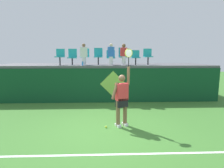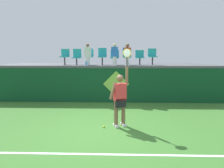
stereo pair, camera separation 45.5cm
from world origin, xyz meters
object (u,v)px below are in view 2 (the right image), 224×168
object	(u,v)px
stadium_chair_2	(89,56)
stadium_chair_7	(152,56)
stadium_chair_3	(102,55)
stadium_chair_4	(115,57)
stadium_chair_0	(65,56)
spectator_2	(88,54)
spectator_1	(115,54)
stadium_chair_5	(127,55)
spectator_0	(127,54)
stadium_chair_6	(140,57)
tennis_player	(120,98)
tennis_ball	(104,127)
water_bottle	(86,63)
stadium_chair_1	(77,56)

from	to	relation	value
stadium_chair_2	stadium_chair_7	size ratio (longest dim) A/B	1.00
stadium_chair_3	stadium_chair_4	xyz separation A→B (m)	(0.65, -0.01, -0.07)
stadium_chair_2	stadium_chair_7	xyz separation A→B (m)	(3.32, 0.00, 0.00)
stadium_chair_0	stadium_chair_2	bearing A→B (deg)	0.05
spectator_2	spectator_1	bearing A→B (deg)	1.26
stadium_chair_7	spectator_1	world-z (taller)	spectator_1
stadium_chair_5	spectator_0	world-z (taller)	spectator_0
stadium_chair_0	stadium_chair_6	xyz separation A→B (m)	(3.95, -0.00, -0.05)
tennis_player	stadium_chair_0	bearing A→B (deg)	125.53
stadium_chair_5	spectator_2	bearing A→B (deg)	-167.80
stadium_chair_2	spectator_0	world-z (taller)	spectator_0
spectator_0	spectator_2	size ratio (longest dim) A/B	1.00
tennis_ball	stadium_chair_3	xyz separation A→B (m)	(-0.37, 4.18, 2.26)
tennis_ball	spectator_0	world-z (taller)	spectator_0
stadium_chair_3	spectator_2	size ratio (longest dim) A/B	0.82
stadium_chair_5	stadium_chair_6	size ratio (longest dim) A/B	1.17
stadium_chair_2	spectator_2	size ratio (longest dim) A/B	0.79
tennis_ball	stadium_chair_6	bearing A→B (deg)	69.09
water_bottle	stadium_chair_7	world-z (taller)	stadium_chair_7
stadium_chair_5	stadium_chair_6	bearing A→B (deg)	-0.85
stadium_chair_4	spectator_1	distance (m)	0.41
stadium_chair_6	spectator_2	distance (m)	2.70
stadium_chair_4	spectator_2	world-z (taller)	spectator_2
stadium_chair_7	spectator_2	distance (m)	3.35
stadium_chair_2	spectator_2	distance (m)	0.43
stadium_chair_3	spectator_2	world-z (taller)	spectator_2
stadium_chair_1	tennis_ball	bearing A→B (deg)	-67.67
stadium_chair_5	spectator_0	xyz separation A→B (m)	(-0.00, -0.40, 0.06)
stadium_chair_7	spectator_1	distance (m)	2.00
stadium_chair_1	tennis_player	bearing A→B (deg)	-60.94
tennis_ball	tennis_player	bearing A→B (deg)	17.02
stadium_chair_2	tennis_ball	bearing A→B (deg)	-75.65
tennis_ball	stadium_chair_7	world-z (taller)	stadium_chair_7
stadium_chair_0	stadium_chair_4	xyz separation A→B (m)	(2.64, -0.00, -0.05)
water_bottle	stadium_chair_0	distance (m)	1.46
stadium_chair_2	spectator_2	world-z (taller)	spectator_2
spectator_0	stadium_chair_4	bearing A→B (deg)	148.41
stadium_chair_4	stadium_chair_6	size ratio (longest dim) A/B	0.99
stadium_chair_0	stadium_chair_1	xyz separation A→B (m)	(0.63, 0.01, -0.03)
tennis_player	spectator_0	xyz separation A→B (m)	(0.41, 3.62, 1.41)
stadium_chair_3	spectator_2	distance (m)	0.83
water_bottle	stadium_chair_2	xyz separation A→B (m)	(0.05, 0.68, 0.38)
water_bottle	spectator_1	bearing A→B (deg)	11.51
stadium_chair_4	spectator_2	xyz separation A→B (m)	(-1.35, -0.42, 0.13)
stadium_chair_7	stadium_chair_1	bearing A→B (deg)	179.92
stadium_chair_6	spectator_2	world-z (taller)	spectator_2
spectator_2	stadium_chair_5	bearing A→B (deg)	12.20
stadium_chair_6	water_bottle	bearing A→B (deg)	-165.98
tennis_player	stadium_chair_5	world-z (taller)	stadium_chair_5
stadium_chair_6	stadium_chair_5	bearing A→B (deg)	179.15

